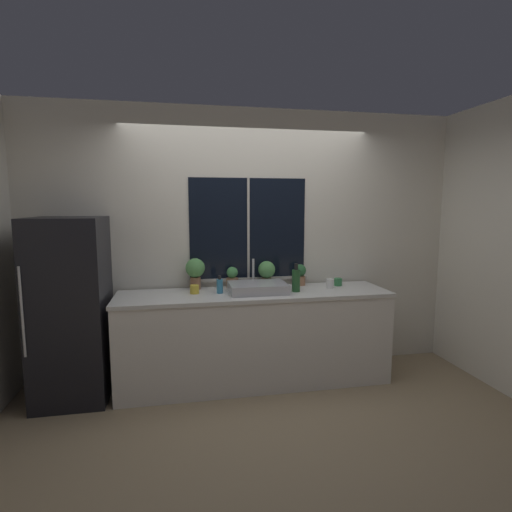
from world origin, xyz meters
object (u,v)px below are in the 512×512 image
(refrigerator, at_px, (72,309))
(bottle_tall, at_px, (296,280))
(potted_plant_far_left, at_px, (195,270))
(potted_plant_far_right, at_px, (300,274))
(soap_bottle, at_px, (220,286))
(potted_plant_center_right, at_px, (267,271))
(mug_green, at_px, (338,282))
(sink, at_px, (258,287))
(potted_plant_center_left, at_px, (232,278))
(mug_yellow, at_px, (195,289))
(mug_white, at_px, (330,283))

(refrigerator, xyz_separation_m, bottle_tall, (2.06, -0.07, 0.20))
(potted_plant_far_left, height_order, potted_plant_far_right, potted_plant_far_left)
(soap_bottle, height_order, bottle_tall, bottle_tall)
(potted_plant_center_right, bearing_deg, potted_plant_far_right, 0.00)
(bottle_tall, xyz_separation_m, mug_green, (0.51, 0.19, -0.08))
(mug_green, bearing_deg, sink, -170.48)
(sink, bearing_deg, potted_plant_far_left, 156.31)
(potted_plant_far_right, height_order, bottle_tall, bottle_tall)
(potted_plant_center_left, xyz_separation_m, potted_plant_far_right, (0.71, 0.00, 0.01))
(refrigerator, xyz_separation_m, soap_bottle, (1.32, -0.01, 0.16))
(mug_yellow, xyz_separation_m, mug_white, (1.35, -0.00, 0.01))
(refrigerator, relative_size, potted_plant_center_right, 6.22)
(potted_plant_far_left, relative_size, potted_plant_center_right, 1.18)
(potted_plant_center_left, xyz_separation_m, potted_plant_center_right, (0.36, 0.00, 0.05))
(potted_plant_far_left, relative_size, mug_white, 3.40)
(sink, height_order, mug_green, sink)
(potted_plant_far_left, xyz_separation_m, mug_white, (1.33, -0.20, -0.15))
(potted_plant_far_left, relative_size, soap_bottle, 1.81)
(bottle_tall, bearing_deg, potted_plant_far_left, 162.70)
(potted_plant_far_left, relative_size, mug_green, 3.81)
(refrigerator, bearing_deg, mug_yellow, 1.25)
(potted_plant_far_left, bearing_deg, potted_plant_far_right, -0.00)
(soap_bottle, bearing_deg, refrigerator, 179.75)
(sink, distance_m, mug_white, 0.76)
(potted_plant_far_right, distance_m, mug_white, 0.33)
(potted_plant_center_left, bearing_deg, potted_plant_center_right, 0.00)
(potted_plant_far_left, xyz_separation_m, potted_plant_center_left, (0.37, -0.00, -0.09))
(potted_plant_far_right, bearing_deg, bottle_tall, -114.04)
(potted_plant_center_left, height_order, potted_plant_center_right, potted_plant_center_right)
(potted_plant_center_right, bearing_deg, mug_green, -8.18)
(bottle_tall, height_order, mug_yellow, bottle_tall)
(sink, relative_size, potted_plant_far_right, 2.49)
(mug_yellow, xyz_separation_m, mug_green, (1.48, 0.09, -0.00))
(potted_plant_far_left, distance_m, potted_plant_center_right, 0.73)
(mug_white, bearing_deg, potted_plant_far_left, 171.40)
(bottle_tall, xyz_separation_m, mug_yellow, (-0.97, 0.10, -0.07))
(potted_plant_far_right, height_order, mug_green, potted_plant_far_right)
(potted_plant_far_right, bearing_deg, refrigerator, -174.24)
(potted_plant_far_left, bearing_deg, bottle_tall, -17.30)
(soap_bottle, height_order, mug_white, soap_bottle)
(sink, bearing_deg, refrigerator, 178.88)
(potted_plant_far_left, bearing_deg, mug_yellow, -95.37)
(potted_plant_far_left, height_order, mug_yellow, potted_plant_far_left)
(potted_plant_center_right, bearing_deg, mug_white, -18.30)
(refrigerator, xyz_separation_m, potted_plant_far_right, (2.19, 0.22, 0.20))
(sink, distance_m, potted_plant_far_right, 0.57)
(potted_plant_center_left, relative_size, soap_bottle, 1.25)
(bottle_tall, bearing_deg, refrigerator, 177.92)
(potted_plant_far_right, xyz_separation_m, mug_white, (0.25, -0.20, -0.07))
(refrigerator, relative_size, soap_bottle, 9.53)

